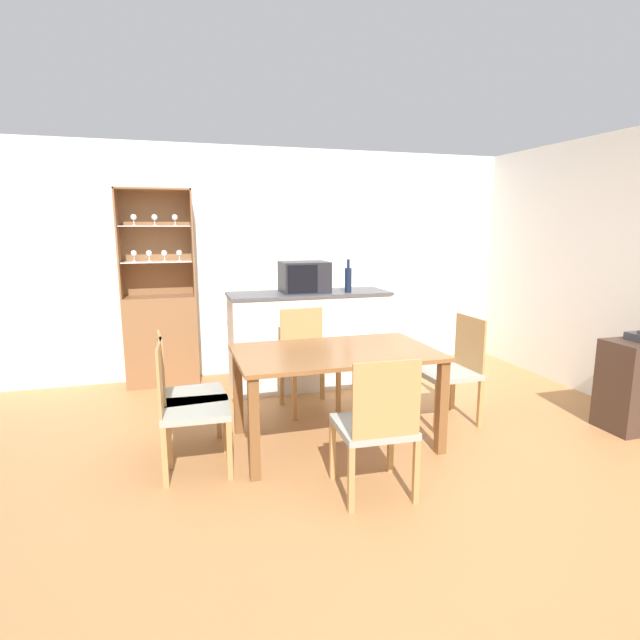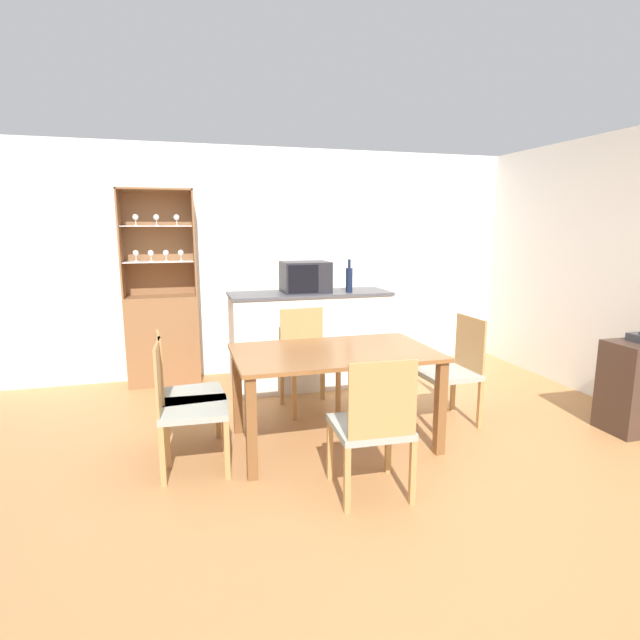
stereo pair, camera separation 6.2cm
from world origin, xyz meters
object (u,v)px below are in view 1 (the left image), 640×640
at_px(dining_chair_side_left_near, 188,407).
at_px(dining_table, 335,364).
at_px(display_cabinet, 161,327).
at_px(wine_bottle, 348,279).
at_px(microwave, 304,277).
at_px(side_cabinet, 639,385).
at_px(dining_chair_side_left_far, 187,394).
at_px(dining_chair_head_far, 307,360).
at_px(dining_chair_side_right_far, 452,370).
at_px(dining_chair_head_near, 376,426).

bearing_deg(dining_chair_side_left_near, dining_table, 99.80).
relative_size(display_cabinet, wine_bottle, 6.02).
distance_m(display_cabinet, microwave, 1.63).
height_order(dining_chair_side_left_near, side_cabinet, dining_chair_side_left_near).
height_order(display_cabinet, microwave, display_cabinet).
height_order(dining_table, dining_chair_side_left_far, dining_chair_side_left_far).
xyz_separation_m(dining_chair_side_left_far, dining_chair_head_far, (1.11, 0.68, 0.00)).
distance_m(dining_chair_side_left_near, side_cabinet, 3.65).
bearing_deg(microwave, dining_chair_side_left_far, -133.05).
height_order(dining_chair_side_left_far, microwave, microwave).
bearing_deg(dining_chair_side_left_far, microwave, 132.54).
bearing_deg(display_cabinet, side_cabinet, -32.43).
bearing_deg(dining_chair_side_right_far, microwave, 33.98).
relative_size(display_cabinet, dining_chair_head_near, 2.24).
xyz_separation_m(dining_chair_side_left_far, dining_chair_side_left_near, (-0.00, -0.27, 0.00)).
relative_size(display_cabinet, dining_table, 1.35).
distance_m(dining_chair_head_near, dining_chair_side_right_far, 1.47).
distance_m(dining_chair_head_near, side_cabinet, 2.55).
relative_size(dining_chair_side_left_far, side_cabinet, 1.22).
relative_size(dining_chair_side_left_far, wine_bottle, 2.69).
height_order(dining_chair_head_near, wine_bottle, wine_bottle).
bearing_deg(dining_chair_side_right_far, dining_chair_head_far, 57.31).
bearing_deg(wine_bottle, side_cabinet, -42.85).
bearing_deg(display_cabinet, dining_chair_side_right_far, -37.26).
distance_m(dining_chair_head_near, microwave, 2.41).
distance_m(microwave, side_cabinet, 3.17).
height_order(display_cabinet, dining_chair_head_far, display_cabinet).
relative_size(dining_table, dining_chair_head_far, 1.65).
bearing_deg(dining_chair_side_left_far, dining_chair_side_left_near, -4.43).
distance_m(dining_table, dining_chair_head_near, 0.83).
height_order(dining_chair_side_left_near, dining_chair_side_right_far, same).
bearing_deg(dining_chair_head_near, dining_chair_side_left_near, 151.29).
xyz_separation_m(dining_table, dining_chair_side_left_near, (-1.11, -0.14, -0.18)).
bearing_deg(dining_table, dining_chair_head_near, -90.17).
relative_size(display_cabinet, dining_chair_side_left_near, 2.24).
height_order(dining_chair_side_left_far, side_cabinet, dining_chair_side_left_far).
bearing_deg(dining_chair_head_near, side_cabinet, 10.79).
xyz_separation_m(microwave, side_cabinet, (2.38, -1.94, -0.79)).
xyz_separation_m(dining_chair_side_left_far, dining_chair_side_right_far, (2.22, 0.01, 0.00)).
bearing_deg(display_cabinet, dining_chair_head_near, -64.96).
bearing_deg(dining_chair_side_left_near, side_cabinet, 87.76).
bearing_deg(dining_chair_head_near, display_cabinet, 117.75).
distance_m(dining_chair_side_left_near, dining_chair_side_right_far, 2.24).
xyz_separation_m(dining_chair_side_left_near, dining_chair_head_far, (1.11, 0.95, 0.00)).
relative_size(dining_chair_side_left_near, dining_chair_side_right_far, 1.00).
bearing_deg(dining_chair_side_left_near, dining_chair_side_right_far, 99.90).
height_order(dining_table, dining_chair_side_left_near, dining_chair_side_left_near).
height_order(display_cabinet, dining_chair_side_left_near, display_cabinet).
bearing_deg(side_cabinet, dining_table, 169.78).
height_order(dining_chair_side_left_far, dining_chair_head_near, same).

